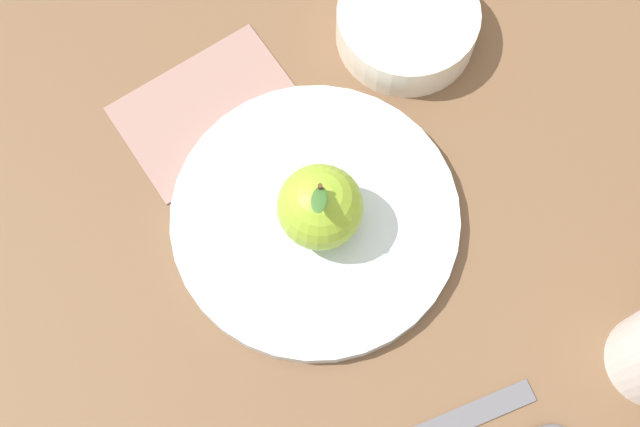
{
  "coord_description": "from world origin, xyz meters",
  "views": [
    {
      "loc": [
        0.18,
        -0.0,
        0.67
      ],
      "look_at": [
        -0.05,
        -0.02,
        0.02
      ],
      "focal_mm": 47.51,
      "sensor_mm": 36.0,
      "label": 1
    }
  ],
  "objects_px": {
    "dinner_plate": "(320,218)",
    "side_bowl": "(412,22)",
    "linen_napkin": "(214,111)",
    "apple": "(325,207)"
  },
  "relations": [
    {
      "from": "apple",
      "to": "side_bowl",
      "type": "distance_m",
      "value": 0.2
    },
    {
      "from": "side_bowl",
      "to": "linen_napkin",
      "type": "relative_size",
      "value": 0.83
    },
    {
      "from": "apple",
      "to": "side_bowl",
      "type": "xyz_separation_m",
      "value": [
        -0.19,
        0.06,
        -0.03
      ]
    },
    {
      "from": "apple",
      "to": "linen_napkin",
      "type": "height_order",
      "value": "apple"
    },
    {
      "from": "dinner_plate",
      "to": "linen_napkin",
      "type": "relative_size",
      "value": 1.58
    },
    {
      "from": "linen_napkin",
      "to": "dinner_plate",
      "type": "bearing_deg",
      "value": 46.26
    },
    {
      "from": "dinner_plate",
      "to": "side_bowl",
      "type": "distance_m",
      "value": 0.2
    },
    {
      "from": "side_bowl",
      "to": "apple",
      "type": "bearing_deg",
      "value": -19.14
    },
    {
      "from": "linen_napkin",
      "to": "apple",
      "type": "bearing_deg",
      "value": 46.1
    },
    {
      "from": "apple",
      "to": "side_bowl",
      "type": "height_order",
      "value": "apple"
    }
  ]
}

